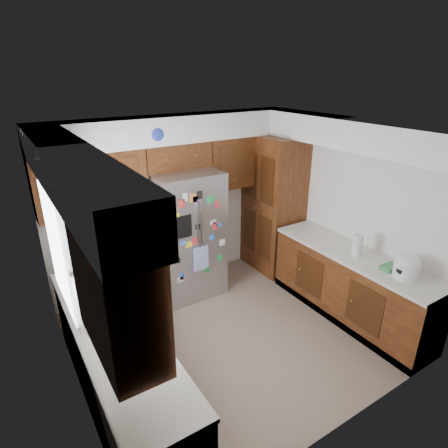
% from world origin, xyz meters
% --- Properties ---
extents(floor, '(3.60, 3.60, 0.00)m').
position_xyz_m(floor, '(0.00, 0.00, 0.00)').
color(floor, gray).
rests_on(floor, ground).
extents(room_shell, '(3.64, 3.24, 2.52)m').
position_xyz_m(room_shell, '(-0.11, 0.36, 1.82)').
color(room_shell, white).
rests_on(room_shell, ground).
extents(left_counter_run, '(1.36, 3.20, 0.92)m').
position_xyz_m(left_counter_run, '(-1.36, 0.03, 0.43)').
color(left_counter_run, '#3A1B0B').
rests_on(left_counter_run, ground).
extents(right_counter_run, '(0.63, 2.25, 0.92)m').
position_xyz_m(right_counter_run, '(1.50, -0.47, 0.42)').
color(right_counter_run, '#3A1B0B').
rests_on(right_counter_run, ground).
extents(pantry, '(0.60, 0.90, 2.15)m').
position_xyz_m(pantry, '(1.50, 1.15, 1.07)').
color(pantry, '#3A1B0B').
rests_on(pantry, ground).
extents(fridge, '(0.90, 0.79, 1.80)m').
position_xyz_m(fridge, '(-0.00, 1.20, 0.90)').
color(fridge, gray).
rests_on(fridge, ground).
extents(bridge_cabinet, '(0.96, 0.34, 0.35)m').
position_xyz_m(bridge_cabinet, '(0.00, 1.43, 1.98)').
color(bridge_cabinet, '#3A1B0B').
rests_on(bridge_cabinet, fridge).
extents(fridge_top_items, '(0.73, 0.37, 0.31)m').
position_xyz_m(fridge_top_items, '(-0.13, 1.38, 2.29)').
color(fridge_top_items, '#293FBF').
rests_on(fridge_top_items, bridge_cabinet).
extents(sink_assembly, '(0.52, 0.70, 0.37)m').
position_xyz_m(sink_assembly, '(-1.50, 0.10, 0.99)').
color(sink_assembly, silver).
rests_on(sink_assembly, left_counter_run).
extents(left_counter_clutter, '(0.36, 0.81, 0.38)m').
position_xyz_m(left_counter_clutter, '(-1.44, 0.82, 1.05)').
color(left_counter_clutter, black).
rests_on(left_counter_clutter, left_counter_run).
extents(rice_cooker, '(0.29, 0.28, 0.25)m').
position_xyz_m(rice_cooker, '(1.50, -1.15, 1.05)').
color(rice_cooker, white).
rests_on(rice_cooker, right_counter_run).
extents(paper_towel, '(0.12, 0.12, 0.27)m').
position_xyz_m(paper_towel, '(1.46, -0.52, 1.05)').
color(paper_towel, white).
rests_on(paper_towel, right_counter_run).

